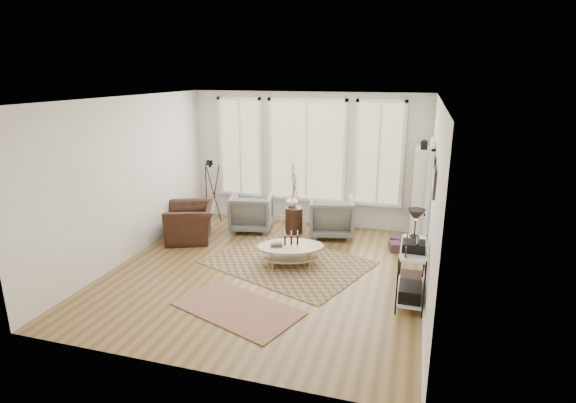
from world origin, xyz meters
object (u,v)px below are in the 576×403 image
(bookcase, at_px, (420,195))
(side_table, at_px, (294,199))
(accent_chair, at_px, (191,222))
(armchair_right, at_px, (331,217))
(armchair_left, at_px, (252,212))
(coffee_table, at_px, (290,250))
(low_shelf, at_px, (412,267))

(bookcase, bearing_deg, side_table, -175.14)
(side_table, bearing_deg, accent_chair, -153.56)
(bookcase, distance_m, armchair_right, 1.82)
(armchair_right, bearing_deg, accent_chair, 7.65)
(armchair_left, distance_m, side_table, 0.98)
(coffee_table, bearing_deg, side_table, 103.51)
(armchair_left, bearing_deg, side_table, 174.29)
(bookcase, distance_m, accent_chair, 4.62)
(low_shelf, bearing_deg, coffee_table, 162.29)
(armchair_left, relative_size, armchair_right, 0.97)
(bookcase, distance_m, armchair_left, 3.50)
(bookcase, height_order, armchair_left, bookcase)
(bookcase, distance_m, side_table, 2.54)
(low_shelf, relative_size, accent_chair, 1.19)
(coffee_table, distance_m, armchair_right, 1.74)
(bookcase, relative_size, armchair_right, 2.27)
(low_shelf, height_order, armchair_right, low_shelf)
(low_shelf, distance_m, armchair_left, 4.04)
(coffee_table, distance_m, armchair_left, 2.03)
(armchair_right, bearing_deg, bookcase, 173.23)
(armchair_right, height_order, side_table, side_table)
(coffee_table, bearing_deg, accent_chair, 163.16)
(bookcase, relative_size, low_shelf, 1.58)
(armchair_left, relative_size, accent_chair, 0.80)
(armchair_right, relative_size, side_table, 0.59)
(coffee_table, distance_m, side_table, 1.75)
(accent_chair, bearing_deg, low_shelf, 50.20)
(low_shelf, distance_m, side_table, 3.38)
(armchair_left, distance_m, accent_chair, 1.31)
(armchair_left, xyz_separation_m, accent_chair, (-0.99, -0.85, -0.04))
(low_shelf, xyz_separation_m, armchair_right, (-1.67, 2.35, -0.10))
(armchair_right, bearing_deg, low_shelf, 112.97)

